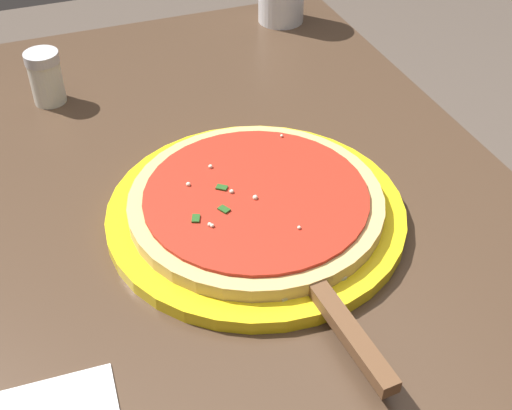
% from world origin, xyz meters
% --- Properties ---
extents(restaurant_table, '(1.05, 0.70, 0.76)m').
position_xyz_m(restaurant_table, '(0.00, 0.00, 0.61)').
color(restaurant_table, black).
rests_on(restaurant_table, ground_plane).
extents(serving_plate, '(0.33, 0.33, 0.02)m').
position_xyz_m(serving_plate, '(-0.02, -0.03, 0.77)').
color(serving_plate, yellow).
rests_on(serving_plate, restaurant_table).
extents(pizza, '(0.28, 0.28, 0.02)m').
position_xyz_m(pizza, '(-0.02, -0.03, 0.79)').
color(pizza, '#DBB26B').
rests_on(pizza, serving_plate).
extents(pizza_server, '(0.22, 0.08, 0.01)m').
position_xyz_m(pizza_server, '(-0.18, -0.04, 0.78)').
color(pizza_server, silver).
rests_on(pizza_server, serving_plate).
extents(parmesan_shaker, '(0.05, 0.05, 0.07)m').
position_xyz_m(parmesan_shaker, '(0.32, 0.15, 0.80)').
color(parmesan_shaker, silver).
rests_on(parmesan_shaker, restaurant_table).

